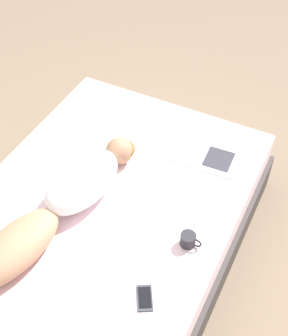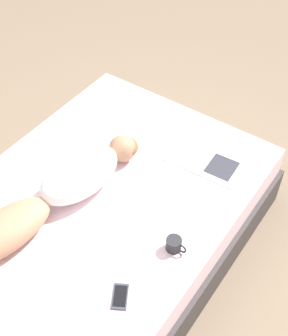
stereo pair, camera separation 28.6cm
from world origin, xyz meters
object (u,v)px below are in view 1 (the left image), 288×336
object	(u,v)px
open_magazine	(200,154)
cell_phone	(145,298)
coffee_mug	(188,240)
person	(64,200)

from	to	relation	value
open_magazine	cell_phone	world-z (taller)	same
open_magazine	coffee_mug	xyz separation A→B (m)	(0.20, -0.67, 0.04)
open_magazine	cell_phone	xyz separation A→B (m)	(0.13, -1.07, 0.00)
person	cell_phone	xyz separation A→B (m)	(0.65, -0.29, -0.10)
person	open_magazine	distance (m)	0.94
cell_phone	coffee_mug	bearing A→B (deg)	50.30
open_magazine	coffee_mug	world-z (taller)	coffee_mug
person	coffee_mug	world-z (taller)	person
person	cell_phone	world-z (taller)	person
open_magazine	cell_phone	distance (m)	1.08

